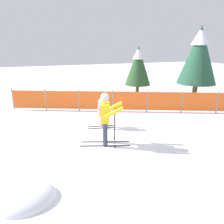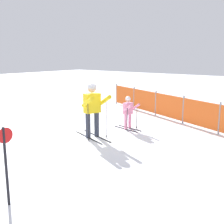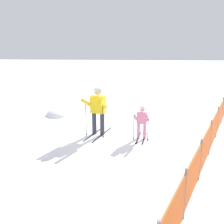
% 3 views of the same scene
% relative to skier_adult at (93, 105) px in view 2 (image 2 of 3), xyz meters
% --- Properties ---
extents(ground_plane, '(60.00, 60.00, 0.00)m').
position_rel_skier_adult_xyz_m(ground_plane, '(-0.32, 0.12, -1.08)').
color(ground_plane, white).
extents(skier_adult, '(1.73, 0.99, 1.80)m').
position_rel_skier_adult_xyz_m(skier_adult, '(0.00, 0.00, 0.00)').
color(skier_adult, black).
rests_on(skier_adult, ground_plane).
extents(skier_child, '(1.16, 0.57, 1.21)m').
position_rel_skier_adult_xyz_m(skier_child, '(0.31, 1.57, -0.37)').
color(skier_child, black).
rests_on(skier_child, ground_plane).
extents(safety_fence, '(11.27, 4.79, 1.11)m').
position_rel_skier_adult_xyz_m(safety_fence, '(2.34, 3.25, -0.53)').
color(safety_fence, gray).
rests_on(safety_fence, ground_plane).
extents(trail_marker, '(0.05, 0.28, 1.46)m').
position_rel_skier_adult_xyz_m(trail_marker, '(1.62, -4.09, -0.18)').
color(trail_marker, black).
rests_on(trail_marker, ground_plane).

